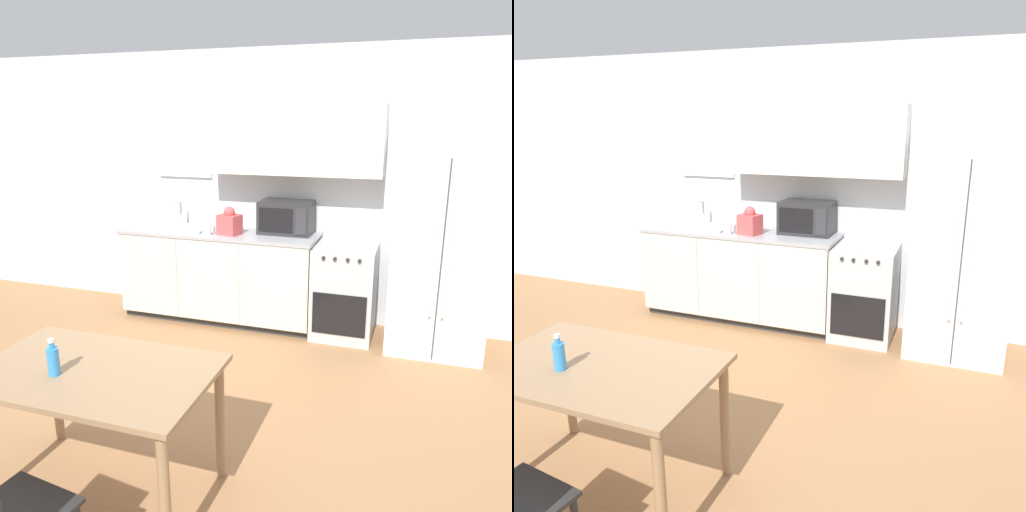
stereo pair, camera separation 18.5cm
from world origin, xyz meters
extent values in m
plane|color=#9E7047|center=(0.00, 0.00, 0.00)|extent=(12.00, 12.00, 0.00)
cube|color=silver|center=(0.00, 2.00, 1.35)|extent=(12.00, 0.06, 2.70)
cube|color=silver|center=(-0.99, 1.96, 1.81)|extent=(0.61, 0.04, 0.74)
cube|color=beige|center=(0.23, 1.81, 1.84)|extent=(1.70, 0.32, 0.65)
cube|color=#333333|center=(-0.49, 1.70, 0.04)|extent=(1.98, 0.55, 0.08)
cube|color=beige|center=(-0.49, 1.67, 0.49)|extent=(1.98, 0.61, 0.83)
cube|color=beige|center=(-1.15, 1.35, 0.49)|extent=(0.64, 0.01, 0.81)
cube|color=beige|center=(-0.49, 1.35, 0.49)|extent=(0.64, 0.01, 0.81)
cube|color=beige|center=(0.17, 1.35, 0.49)|extent=(0.64, 0.01, 0.81)
cube|color=#9EA0A5|center=(-0.49, 1.67, 0.92)|extent=(2.00, 0.64, 0.03)
cube|color=#B7BABC|center=(0.80, 1.66, 0.44)|extent=(0.57, 0.62, 0.89)
cube|color=black|center=(0.80, 1.35, 0.31)|extent=(0.49, 0.01, 0.39)
cylinder|color=#262626|center=(0.64, 1.34, 0.84)|extent=(0.03, 0.02, 0.03)
cylinder|color=#262626|center=(0.74, 1.34, 0.84)|extent=(0.03, 0.02, 0.03)
cylinder|color=#262626|center=(0.85, 1.34, 0.84)|extent=(0.03, 0.02, 0.03)
cylinder|color=#262626|center=(0.96, 1.34, 0.84)|extent=(0.03, 0.02, 0.03)
cube|color=white|center=(1.62, 1.63, 0.88)|extent=(0.82, 0.69, 1.77)
cube|color=#3F3F3F|center=(1.62, 1.28, 0.88)|extent=(0.01, 0.01, 1.71)
cylinder|color=silver|center=(1.57, 1.25, 0.92)|extent=(0.02, 0.02, 0.97)
cylinder|color=silver|center=(1.67, 1.25, 0.92)|extent=(0.02, 0.02, 0.97)
cube|color=#B7BABC|center=(-0.99, 1.67, 0.95)|extent=(0.72, 0.38, 0.02)
cylinder|color=silver|center=(-0.99, 1.82, 1.08)|extent=(0.02, 0.02, 0.24)
cylinder|color=silver|center=(-0.99, 1.75, 1.19)|extent=(0.02, 0.14, 0.02)
cube|color=#282828|center=(0.18, 1.78, 1.10)|extent=(0.52, 0.33, 0.32)
cube|color=black|center=(0.12, 1.61, 1.10)|extent=(0.33, 0.01, 0.23)
cube|color=#2D2D33|center=(0.37, 1.61, 1.10)|extent=(0.10, 0.01, 0.25)
cylinder|color=white|center=(-0.54, 1.48, 0.99)|extent=(0.09, 0.09, 0.10)
torus|color=white|center=(-0.47, 1.48, 0.99)|extent=(0.02, 0.07, 0.07)
cube|color=#D14C4C|center=(-0.33, 1.55, 1.04)|extent=(0.24, 0.22, 0.19)
sphere|color=#D14C4C|center=(-0.33, 1.55, 1.16)|extent=(0.14, 0.14, 0.11)
cube|color=#997551|center=(-0.15, -0.91, 0.75)|extent=(1.26, 0.79, 0.03)
cylinder|color=#997551|center=(0.42, -1.25, 0.37)|extent=(0.06, 0.06, 0.73)
cylinder|color=#997551|center=(-0.72, -0.58, 0.37)|extent=(0.06, 0.06, 0.73)
cylinder|color=#997551|center=(0.42, -0.58, 0.37)|extent=(0.06, 0.06, 0.73)
cylinder|color=#338CD8|center=(-0.31, -1.02, 0.84)|extent=(0.06, 0.06, 0.15)
cylinder|color=#338CD8|center=(-0.31, -1.02, 0.93)|extent=(0.03, 0.03, 0.03)
cylinder|color=white|center=(-0.31, -1.02, 0.95)|extent=(0.03, 0.03, 0.02)
camera|label=1|loc=(1.39, -2.90, 2.04)|focal=35.00mm
camera|label=2|loc=(1.56, -2.84, 2.04)|focal=35.00mm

